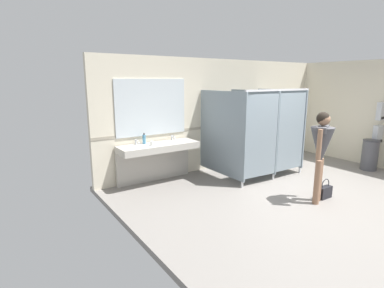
% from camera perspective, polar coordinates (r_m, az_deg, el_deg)
% --- Properties ---
extents(ground_plane, '(6.82, 6.10, 0.10)m').
position_cam_1_polar(ground_plane, '(6.24, 22.96, -9.92)').
color(ground_plane, gray).
extents(wall_back, '(6.82, 0.12, 2.68)m').
position_cam_1_polar(wall_back, '(7.74, 6.23, 5.72)').
color(wall_back, beige).
rests_on(wall_back, ground_plane).
extents(wall_back_tile_band, '(6.82, 0.01, 0.06)m').
position_cam_1_polar(wall_back_tile_band, '(7.73, 6.49, 3.54)').
color(wall_back_tile_band, '#9E937F').
rests_on(wall_back_tile_band, wall_back).
extents(vanity_counter, '(1.73, 0.57, 0.98)m').
position_cam_1_polar(vanity_counter, '(6.49, -6.64, -1.81)').
color(vanity_counter, '#B2ADA3').
rests_on(vanity_counter, ground_plane).
extents(mirror_panel, '(1.63, 0.02, 1.19)m').
position_cam_1_polar(mirror_panel, '(6.51, -7.67, 6.91)').
color(mirror_panel, silver).
rests_on(mirror_panel, wall_back).
extents(bathroom_stalls, '(1.94, 1.54, 1.99)m').
position_cam_1_polar(bathroom_stalls, '(7.12, 12.47, 2.56)').
color(bathroom_stalls, gray).
rests_on(bathroom_stalls, ground_plane).
extents(paper_towel_dispenser_upper, '(0.38, 0.13, 0.44)m').
position_cam_1_polar(paper_towel_dispenser_upper, '(8.76, 32.40, 5.29)').
color(paper_towel_dispenser_upper, '#B7BABF').
rests_on(paper_towel_dispenser_upper, wall_side_right).
extents(paper_towel_dispenser_lower, '(0.39, 0.13, 0.45)m').
position_cam_1_polar(paper_towel_dispenser_lower, '(8.83, 31.89, 1.61)').
color(paper_towel_dispenser_lower, '#B7BABF').
rests_on(paper_towel_dispenser_lower, wall_side_right).
extents(trash_bin, '(0.38, 0.38, 0.75)m').
position_cam_1_polar(trash_bin, '(8.60, 30.64, -1.78)').
color(trash_bin, '#47474C').
rests_on(trash_bin, ground_plane).
extents(person_standing, '(0.53, 0.53, 1.64)m').
position_cam_1_polar(person_standing, '(5.74, 23.28, -0.43)').
color(person_standing, '#8C664C').
rests_on(person_standing, ground_plane).
extents(handbag, '(0.30, 0.12, 0.38)m').
position_cam_1_polar(handbag, '(6.24, 23.85, -8.26)').
color(handbag, black).
rests_on(handbag, ground_plane).
extents(soap_dispenser, '(0.07, 0.07, 0.23)m').
position_cam_1_polar(soap_dispenser, '(6.38, -9.05, 0.91)').
color(soap_dispenser, teal).
rests_on(soap_dispenser, vanity_counter).
extents(paper_cup, '(0.07, 0.07, 0.09)m').
position_cam_1_polar(paper_cup, '(6.19, -7.57, 0.12)').
color(paper_cup, white).
rests_on(paper_cup, vanity_counter).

